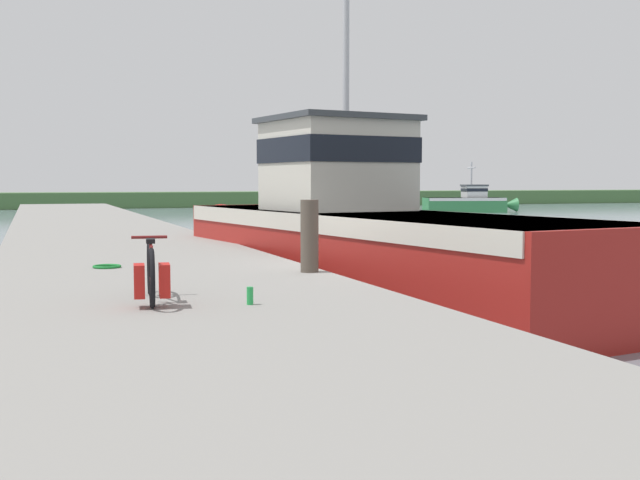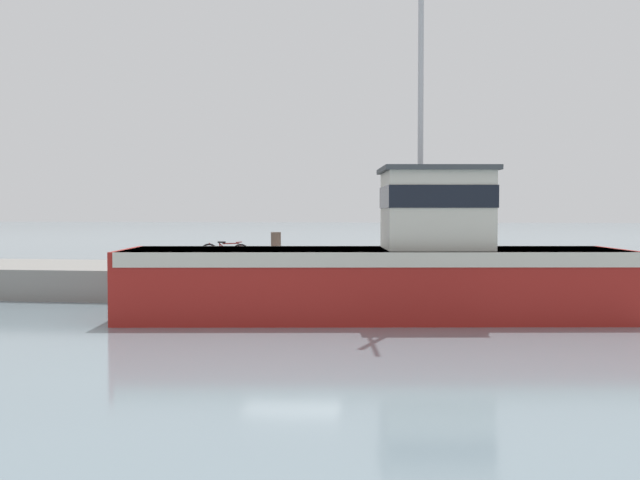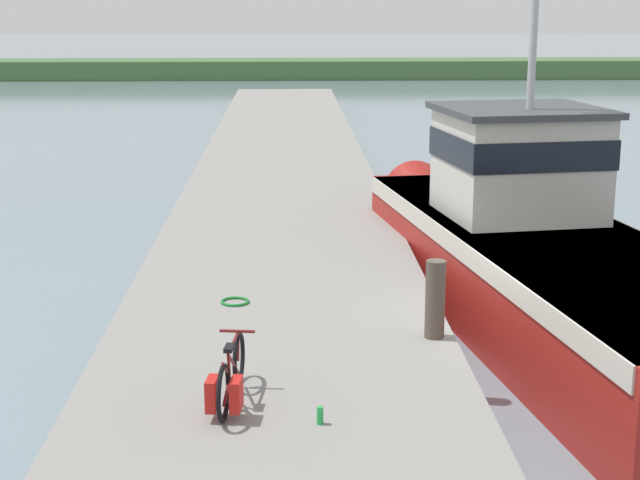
% 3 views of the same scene
% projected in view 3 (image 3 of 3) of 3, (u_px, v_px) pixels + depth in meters
% --- Properties ---
extents(ground_plane, '(320.00, 320.00, 0.00)m').
position_uv_depth(ground_plane, '(522.00, 375.00, 15.16)').
color(ground_plane, gray).
extents(dock_pier, '(5.09, 80.00, 0.93)m').
position_uv_depth(dock_pier, '(279.00, 350.00, 14.93)').
color(dock_pier, gray).
rests_on(dock_pier, ground_plane).
extents(fishing_boat_main, '(5.17, 14.83, 10.04)m').
position_uv_depth(fishing_boat_main, '(534.00, 250.00, 17.61)').
color(fishing_boat_main, maroon).
rests_on(fishing_boat_main, ground_plane).
extents(bicycle_touring, '(0.55, 1.78, 0.76)m').
position_uv_depth(bicycle_touring, '(229.00, 380.00, 11.58)').
color(bicycle_touring, black).
rests_on(bicycle_touring, dock_pier).
extents(mooring_post, '(0.28, 0.28, 1.14)m').
position_uv_depth(mooring_post, '(435.00, 299.00, 13.96)').
color(mooring_post, '#51473D').
rests_on(mooring_post, dock_pier).
extents(hose_coil, '(0.46, 0.46, 0.04)m').
position_uv_depth(hose_coil, '(235.00, 301.00, 15.70)').
color(hose_coil, '#197A2D').
rests_on(hose_coil, dock_pier).
extents(water_bottle_by_bike, '(0.08, 0.08, 0.21)m').
position_uv_depth(water_bottle_by_bike, '(320.00, 415.00, 11.18)').
color(water_bottle_by_bike, green).
rests_on(water_bottle_by_bike, dock_pier).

